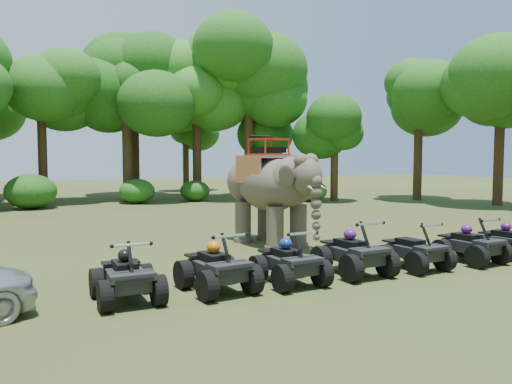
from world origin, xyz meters
The scene contains 20 objects.
ground centered at (0.00, 0.00, 0.00)m, with size 110.00×110.00×0.00m, color #47381E.
elephant centered at (1.37, 3.10, 1.79)m, with size 1.88×4.27×3.59m, color #4E4338, non-canonical shape.
atv_0 centered at (-4.12, -1.58, 0.64)m, with size 1.25×1.72×1.27m, color black, non-canonical shape.
atv_1 centered at (-2.22, -1.63, 0.66)m, with size 1.30×1.79×1.32m, color black, non-canonical shape.
atv_2 centered at (-0.51, -1.72, 0.64)m, with size 1.26×1.72×1.28m, color black, non-canonical shape.
atv_3 centered at (1.37, -1.58, 0.69)m, with size 1.35×1.85×1.37m, color black, non-canonical shape.
atv_4 centered at (3.16, -1.72, 0.62)m, with size 1.23×1.68×1.25m, color black, non-canonical shape.
atv_5 centered at (5.11, -1.76, 0.64)m, with size 1.26×1.72×1.28m, color black, non-canonical shape.
atv_6 centered at (6.70, -1.73, 0.62)m, with size 1.22×1.68×1.24m, color black, non-canonical shape.
tree_0 centered at (0.00, 21.25, 4.70)m, with size 6.58×6.58×9.40m, color #195114, non-canonical shape.
tree_1 centered at (4.81, 21.51, 4.99)m, with size 6.98×6.98×9.98m, color #195114, non-canonical shape.
tree_2 centered at (10.22, 21.48, 3.48)m, with size 4.88×4.88×6.97m, color #195114, non-canonical shape.
tree_3 centered at (12.48, 16.09, 3.30)m, with size 4.62×4.62×6.60m, color #195114, non-canonical shape.
tree_4 centered at (18.08, 14.48, 4.45)m, with size 6.23×6.23×8.90m, color #195114, non-canonical shape.
tree_5 centered at (19.73, 9.48, 4.53)m, with size 6.34×6.34×9.06m, color #195114, non-canonical shape.
tree_25 centered at (-5.00, 22.27, 4.09)m, with size 5.73×5.73×8.18m, color #195114, non-canonical shape.
tree_28 centered at (1.24, 25.00, 5.40)m, with size 7.56×7.56×10.80m, color #195114, non-canonical shape.
tree_32 centered at (8.14, 20.20, 5.21)m, with size 7.30×7.30×10.43m, color #195114, non-canonical shape.
tree_33 centered at (0.46, 23.28, 4.87)m, with size 6.82×6.82×9.74m, color #195114, non-canonical shape.
tree_34 centered at (6.41, 29.56, 3.64)m, with size 5.10×5.10×7.29m, color #195114, non-canonical shape.
Camera 1 is at (-5.85, -11.58, 2.88)m, focal length 35.00 mm.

